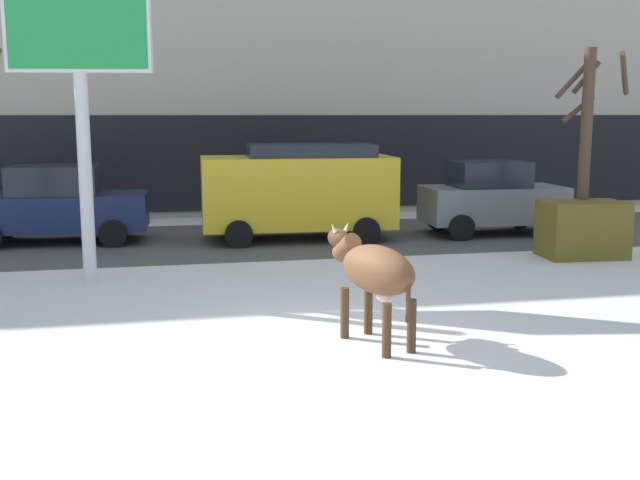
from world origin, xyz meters
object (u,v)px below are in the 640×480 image
(billboard, at_px, (78,39))
(dumpster, at_px, (582,229))
(car_grey_hatchback, at_px, (492,198))
(pedestrian_near_billboard, at_px, (322,189))
(car_navy_sedan, at_px, (56,205))
(car_yellow_van, at_px, (299,189))
(cow_brown, at_px, (375,271))
(bare_tree_left_lot, at_px, (587,141))

(billboard, distance_m, dumpster, 10.77)
(car_grey_hatchback, xyz_separation_m, pedestrian_near_billboard, (-3.62, 3.60, -0.05))
(billboard, bearing_deg, dumpster, 2.21)
(car_navy_sedan, distance_m, car_yellow_van, 5.76)
(car_navy_sedan, bearing_deg, cow_brown, -61.11)
(car_navy_sedan, height_order, car_yellow_van, car_yellow_van)
(car_grey_hatchback, xyz_separation_m, bare_tree_left_lot, (0.79, -2.93, 1.53))
(pedestrian_near_billboard, bearing_deg, dumpster, -58.83)
(billboard, xyz_separation_m, car_navy_sedan, (-1.12, 4.64, -3.41))
(car_navy_sedan, bearing_deg, car_yellow_van, -7.26)
(dumpster, bearing_deg, billboard, -177.79)
(billboard, xyz_separation_m, car_grey_hatchback, (9.53, 3.72, -3.39))
(bare_tree_left_lot, bearing_deg, billboard, -175.64)
(dumpster, bearing_deg, car_grey_hatchback, 99.71)
(car_grey_hatchback, bearing_deg, pedestrian_near_billboard, 135.18)
(cow_brown, distance_m, car_yellow_van, 8.63)
(cow_brown, distance_m, car_grey_hatchback, 10.06)
(cow_brown, relative_size, car_grey_hatchback, 0.54)
(billboard, bearing_deg, car_grey_hatchback, 21.33)
(car_grey_hatchback, bearing_deg, dumpster, -80.29)
(cow_brown, distance_m, car_navy_sedan, 10.66)
(bare_tree_left_lot, height_order, dumpster, bare_tree_left_lot)
(dumpster, bearing_deg, cow_brown, -140.05)
(dumpster, bearing_deg, pedestrian_near_billboard, 121.17)
(billboard, distance_m, car_navy_sedan, 5.86)
(car_yellow_van, height_order, dumpster, car_yellow_van)
(car_yellow_van, distance_m, car_grey_hatchback, 4.96)
(pedestrian_near_billboard, height_order, dumpster, pedestrian_near_billboard)
(cow_brown, distance_m, dumpster, 7.93)
(billboard, relative_size, car_grey_hatchback, 1.56)
(car_grey_hatchback, relative_size, bare_tree_left_lot, 0.81)
(pedestrian_near_billboard, bearing_deg, cow_brown, -98.89)
(pedestrian_near_billboard, distance_m, bare_tree_left_lot, 8.04)
(car_grey_hatchback, distance_m, dumpster, 3.40)
(car_navy_sedan, xyz_separation_m, car_grey_hatchback, (10.65, -0.92, 0.02))
(billboard, height_order, car_grey_hatchback, billboard)
(car_yellow_van, distance_m, dumpster, 6.58)
(car_grey_hatchback, height_order, bare_tree_left_lot, bare_tree_left_lot)
(car_navy_sedan, relative_size, car_yellow_van, 0.91)
(car_yellow_van, xyz_separation_m, car_grey_hatchback, (4.95, -0.19, -0.32))
(cow_brown, height_order, car_grey_hatchback, car_grey_hatchback)
(cow_brown, xyz_separation_m, bare_tree_left_lot, (6.29, 5.49, 1.47))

